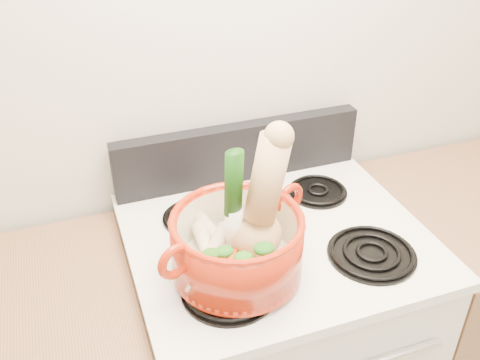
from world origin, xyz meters
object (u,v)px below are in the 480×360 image
object	(u,v)px
stove_body	(271,356)
dutch_oven	(237,245)
squash	(258,200)
leek	(233,203)

from	to	relation	value
stove_body	dutch_oven	world-z (taller)	dutch_oven
stove_body	squash	world-z (taller)	squash
stove_body	leek	distance (m)	0.71
stove_body	dutch_oven	size ratio (longest dim) A/B	3.01
squash	leek	world-z (taller)	squash
stove_body	squash	size ratio (longest dim) A/B	2.96
stove_body	squash	bearing A→B (deg)	-133.54
dutch_oven	leek	world-z (taller)	leek
dutch_oven	leek	xyz separation A→B (m)	(-0.00, 0.02, 0.10)
leek	dutch_oven	bearing A→B (deg)	-105.84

